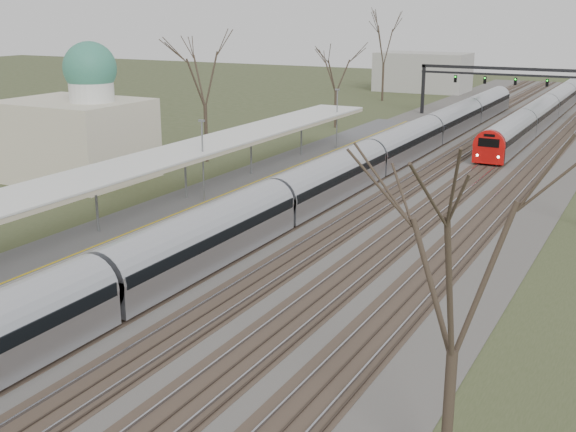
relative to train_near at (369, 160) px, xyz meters
name	(u,v)px	position (x,y,z in m)	size (l,w,h in m)	color
track_bed	(430,166)	(2.76, 6.51, -1.42)	(24.00, 160.00, 0.22)	#474442
platform	(217,194)	(-6.55, -10.99, -0.98)	(3.50, 69.00, 1.00)	#9E9B93
canopy	(175,155)	(-6.55, -15.51, 2.45)	(4.10, 50.00, 3.11)	slate
dome_building	(77,131)	(-19.21, -10.49, 2.24)	(10.00, 8.00, 10.30)	beige
signal_gantry	(510,77)	(2.79, 36.49, 3.43)	(21.00, 0.59, 6.08)	black
tree_west_far	(204,66)	(-14.50, -0.49, 6.54)	(5.50, 5.50, 11.33)	#2D231C
tree_east_near	(459,257)	(15.50, -33.49, 5.08)	(4.50, 4.50, 9.27)	#2D231C
train_near	(369,160)	(0.00, 0.00, 0.00)	(2.62, 90.21, 3.05)	#B4B7BF
train_far	(547,107)	(7.00, 38.33, 0.00)	(2.62, 60.21, 3.05)	#B4B7BF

